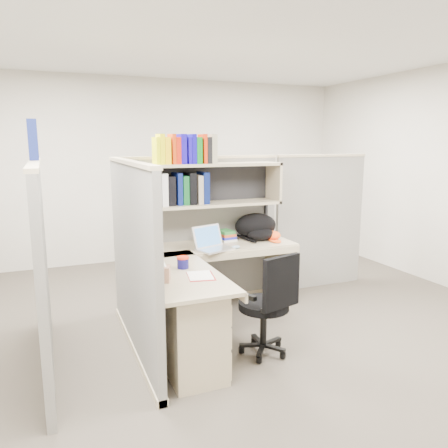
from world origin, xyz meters
name	(u,v)px	position (x,y,z in m)	size (l,w,h in m)	color
ground	(233,334)	(0.00, 0.00, 0.00)	(6.00, 6.00, 0.00)	#332F27
room_shell	(233,160)	(0.00, 0.00, 1.62)	(6.00, 6.00, 6.00)	#B1AAA0
cubicle	(180,233)	(-0.37, 0.45, 0.91)	(3.79, 1.84, 1.95)	#63635E
desk	(201,306)	(-0.41, -0.29, 0.44)	(1.74, 1.75, 0.73)	tan
laptop	(215,238)	(-0.04, 0.36, 0.85)	(0.34, 0.34, 0.24)	silver
backpack	(258,227)	(0.58, 0.64, 0.87)	(0.47, 0.36, 0.28)	black
orange_cap	(272,235)	(0.70, 0.55, 0.78)	(0.18, 0.21, 0.10)	#FC5115
snack_canister	(183,262)	(-0.51, -0.12, 0.78)	(0.10, 0.10, 0.10)	#100D50
tissue_box	(162,269)	(-0.76, -0.40, 0.82)	(0.12, 0.12, 0.19)	#A9785F
mouse	(236,247)	(0.18, 0.34, 0.75)	(0.09, 0.06, 0.03)	#8AA8C4
paper_cup	(198,237)	(-0.07, 0.77, 0.78)	(0.07, 0.07, 0.10)	white
book_stack	(226,235)	(0.23, 0.72, 0.78)	(0.16, 0.22, 0.11)	gray
loose_paper	(200,275)	(-0.45, -0.37, 0.73)	(0.19, 0.25, 0.00)	silver
task_chair	(267,320)	(0.10, -0.49, 0.32)	(0.51, 0.47, 0.89)	black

